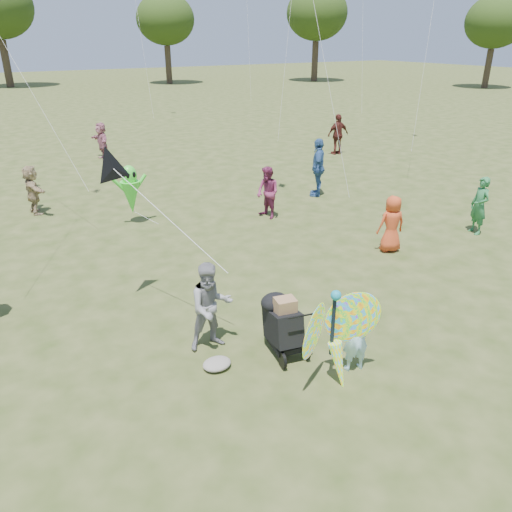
{
  "coord_description": "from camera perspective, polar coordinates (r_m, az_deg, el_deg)",
  "views": [
    {
      "loc": [
        -4.87,
        -6.12,
        5.07
      ],
      "look_at": [
        -0.2,
        1.5,
        1.1
      ],
      "focal_mm": 35.0,
      "sensor_mm": 36.0,
      "label": 1
    }
  ],
  "objects": [
    {
      "name": "alien_kite",
      "position": [
        14.8,
        -14.12,
        7.13
      ],
      "size": [
        1.12,
        0.69,
        1.74
      ],
      "color": "#43E636",
      "rests_on": "ground"
    },
    {
      "name": "crowd_j",
      "position": [
        23.6,
        -17.21,
        12.47
      ],
      "size": [
        0.59,
        1.51,
        1.6
      ],
      "primitive_type": "imported",
      "rotation": [
        0.0,
        0.0,
        4.79
      ],
      "color": "#A25C6F",
      "rests_on": "ground"
    },
    {
      "name": "grey_bag",
      "position": [
        8.49,
        -4.49,
        -12.19
      ],
      "size": [
        0.49,
        0.4,
        0.15
      ],
      "primitive_type": "ellipsoid",
      "color": "gray",
      "rests_on": "ground"
    },
    {
      "name": "crowd_d",
      "position": [
        16.77,
        -24.18,
        6.92
      ],
      "size": [
        0.54,
        1.42,
        1.5
      ],
      "primitive_type": "imported",
      "rotation": [
        0.0,
        0.0,
        1.64
      ],
      "color": "tan",
      "rests_on": "ground"
    },
    {
      "name": "delta_kite_rig",
      "position": [
        9.64,
        -15.94,
        9.53
      ],
      "size": [
        1.63,
        2.51,
        1.95
      ],
      "color": "black",
      "rests_on": "ground"
    },
    {
      "name": "crowd_a",
      "position": [
        13.01,
        15.23,
        3.56
      ],
      "size": [
        0.81,
        0.63,
        1.45
      ],
      "primitive_type": "imported",
      "rotation": [
        0.0,
        0.0,
        2.87
      ],
      "color": "#C94520",
      "rests_on": "ground"
    },
    {
      "name": "crowd_f",
      "position": [
        15.01,
        24.18,
        5.27
      ],
      "size": [
        0.52,
        0.66,
        1.6
      ],
      "primitive_type": "imported",
      "rotation": [
        0.0,
        0.0,
        4.45
      ],
      "color": "#2A703D",
      "rests_on": "ground"
    },
    {
      "name": "butterfly_kite",
      "position": [
        7.84,
        9.09,
        -9.14
      ],
      "size": [
        1.74,
        0.75,
        1.83
      ],
      "color": "#EC255F",
      "rests_on": "ground"
    },
    {
      "name": "crowd_e",
      "position": [
        14.95,
        1.34,
        7.24
      ],
      "size": [
        0.66,
        0.81,
        1.55
      ],
      "primitive_type": "imported",
      "rotation": [
        0.0,
        0.0,
        4.82
      ],
      "color": "#7B294F",
      "rests_on": "ground"
    },
    {
      "name": "tree_line",
      "position": [
        51.85,
        -24.23,
        24.05
      ],
      "size": [
        91.78,
        33.6,
        10.79
      ],
      "color": "#3A2D21",
      "rests_on": "ground"
    },
    {
      "name": "child_girl",
      "position": [
        8.29,
        11.33,
        -9.06
      ],
      "size": [
        0.51,
        0.4,
        1.24
      ],
      "primitive_type": "imported",
      "rotation": [
        0.0,
        0.0,
        2.89
      ],
      "color": "#AEE2F6",
      "rests_on": "ground"
    },
    {
      "name": "crowd_h",
      "position": [
        23.8,
        9.35,
        13.56
      ],
      "size": [
        1.1,
        0.55,
        1.81
      ],
      "primitive_type": "imported",
      "rotation": [
        0.0,
        0.0,
        3.04
      ],
      "color": "#501F1A",
      "rests_on": "ground"
    },
    {
      "name": "ground",
      "position": [
        9.33,
        5.95,
        -9.14
      ],
      "size": [
        160.0,
        160.0,
        0.0
      ],
      "primitive_type": "plane",
      "color": "#51592B",
      "rests_on": "ground"
    },
    {
      "name": "jogging_stroller",
      "position": [
        8.57,
        2.93,
        -7.45
      ],
      "size": [
        0.63,
        1.1,
        1.09
      ],
      "rotation": [
        0.0,
        0.0,
        -0.21
      ],
      "color": "black",
      "rests_on": "ground"
    },
    {
      "name": "crowd_c",
      "position": [
        17.25,
        7.1,
        10.02
      ],
      "size": [
        1.11,
        1.17,
        1.95
      ],
      "primitive_type": "imported",
      "rotation": [
        0.0,
        0.0,
        4.0
      ],
      "color": "#34598F",
      "rests_on": "ground"
    },
    {
      "name": "adult_man",
      "position": [
        8.64,
        -5.17,
        -5.77
      ],
      "size": [
        0.86,
        0.72,
        1.61
      ],
      "primitive_type": "imported",
      "rotation": [
        0.0,
        0.0,
        -0.15
      ],
      "color": "gray",
      "rests_on": "ground"
    }
  ]
}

